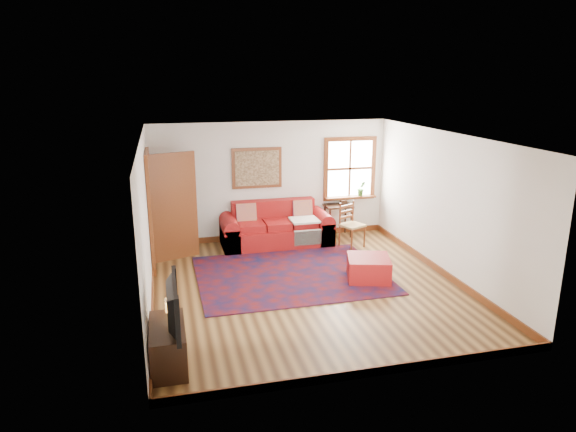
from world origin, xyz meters
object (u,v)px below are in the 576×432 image
object	(u,v)px
red_ottoman	(368,268)
ladder_back_chair	(350,223)
media_cabinet	(168,345)
side_table	(338,210)
red_leather_sofa	(276,230)

from	to	relation	value
red_ottoman	ladder_back_chair	distance (m)	1.82
red_ottoman	media_cabinet	bearing A→B (deg)	-133.83
side_table	red_leather_sofa	bearing A→B (deg)	-171.26
media_cabinet	red_leather_sofa	bearing A→B (deg)	61.51
red_ottoman	side_table	world-z (taller)	side_table
red_leather_sofa	ladder_back_chair	distance (m)	1.54
red_leather_sofa	red_ottoman	size ratio (longest dim) A/B	3.21
red_ottoman	ladder_back_chair	xyz separation A→B (m)	(0.32, 1.76, 0.30)
ladder_back_chair	media_cabinet	distance (m)	5.26
red_ottoman	media_cabinet	distance (m)	3.92
red_ottoman	ladder_back_chair	bearing A→B (deg)	96.13
red_leather_sofa	media_cabinet	size ratio (longest dim) A/B	2.41
red_leather_sofa	side_table	world-z (taller)	red_leather_sofa
side_table	media_cabinet	size ratio (longest dim) A/B	0.74
side_table	media_cabinet	distance (m)	5.79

